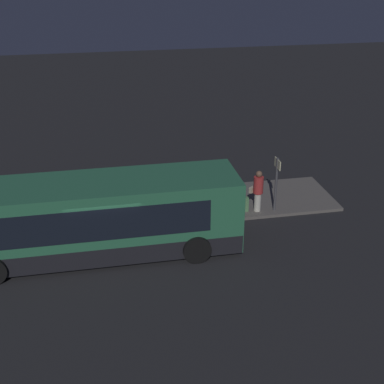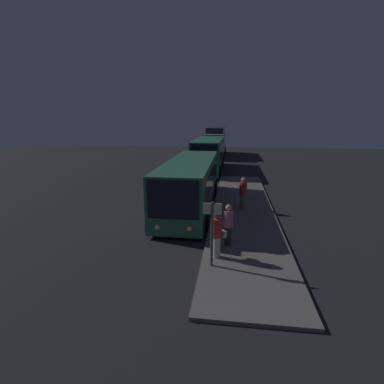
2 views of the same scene
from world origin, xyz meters
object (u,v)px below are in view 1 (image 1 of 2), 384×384
object	(u,v)px
passenger_with_bags	(98,190)
sign_post	(276,179)
passenger_waiting	(258,189)
suitcase	(243,204)
bus_lead	(89,220)
passenger_boarding	(228,188)

from	to	relation	value
passenger_with_bags	sign_post	bearing A→B (deg)	22.82
passenger_waiting	sign_post	size ratio (longest dim) A/B	0.76
passenger_waiting	sign_post	world-z (taller)	sign_post
sign_post	passenger_with_bags	bearing A→B (deg)	169.83
passenger_with_bags	suitcase	xyz separation A→B (m)	(5.82, -1.09, -0.67)
passenger_waiting	suitcase	size ratio (longest dim) A/B	2.08
bus_lead	sign_post	distance (m)	7.78
passenger_waiting	passenger_with_bags	xyz separation A→B (m)	(-6.42, 1.14, 0.02)
passenger_waiting	sign_post	xyz separation A→B (m)	(0.71, -0.14, 0.48)
passenger_boarding	suitcase	world-z (taller)	passenger_boarding
passenger_boarding	sign_post	xyz separation A→B (m)	(1.88, -0.53, 0.51)
bus_lead	suitcase	bearing A→B (deg)	17.57
bus_lead	passenger_with_bags	bearing A→B (deg)	81.94
bus_lead	sign_post	world-z (taller)	bus_lead
passenger_boarding	passenger_waiting	world-z (taller)	passenger_waiting
passenger_with_bags	passenger_waiting	bearing A→B (deg)	22.90
bus_lead	passenger_boarding	world-z (taller)	bus_lead
passenger_with_bags	suitcase	world-z (taller)	passenger_with_bags
sign_post	bus_lead	bearing A→B (deg)	-166.64
passenger_with_bags	suitcase	distance (m)	5.96
passenger_waiting	suitcase	xyz separation A→B (m)	(-0.60, 0.05, -0.65)
bus_lead	suitcase	world-z (taller)	bus_lead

